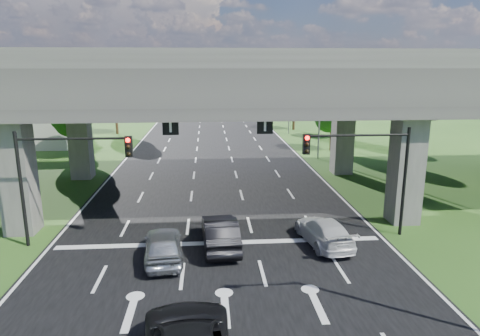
{
  "coord_description": "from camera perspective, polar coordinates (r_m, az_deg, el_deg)",
  "views": [
    {
      "loc": [
        -0.55,
        -17.52,
        9.13
      ],
      "look_at": [
        1.42,
        8.42,
        2.89
      ],
      "focal_mm": 32.0,
      "sensor_mm": 36.0,
      "label": 1
    }
  ],
  "objects": [
    {
      "name": "streetlight_beyond",
      "position": [
        58.58,
        6.23,
        10.2
      ],
      "size": [
        3.38,
        0.25,
        10.0
      ],
      "color": "gray",
      "rests_on": "ground"
    },
    {
      "name": "signal_left",
      "position": [
        23.19,
        -22.51,
        0.13
      ],
      "size": [
        5.76,
        0.54,
        6.0
      ],
      "color": "black",
      "rests_on": "ground"
    },
    {
      "name": "tree_right_mid",
      "position": [
        56.25,
        12.96,
        8.09
      ],
      "size": [
        3.91,
        3.9,
        6.76
      ],
      "color": "black",
      "rests_on": "ground"
    },
    {
      "name": "tree_right_far",
      "position": [
        62.94,
        7.31,
        9.45
      ],
      "size": [
        4.5,
        4.5,
        7.8
      ],
      "color": "black",
      "rests_on": "ground"
    },
    {
      "name": "signal_right",
      "position": [
        23.56,
        16.58,
        0.8
      ],
      "size": [
        5.76,
        0.54,
        6.0
      ],
      "color": "black",
      "rests_on": "ground"
    },
    {
      "name": "streetlight_far",
      "position": [
        42.98,
        10.13,
        8.9
      ],
      "size": [
        3.38,
        0.25,
        10.0
      ],
      "color": "gray",
      "rests_on": "ground"
    },
    {
      "name": "ground",
      "position": [
        19.76,
        -2.33,
        -14.05
      ],
      "size": [
        160.0,
        160.0,
        0.0
      ],
      "primitive_type": "plane",
      "color": "#244616",
      "rests_on": "ground"
    },
    {
      "name": "car_dark",
      "position": [
        22.14,
        -2.68,
        -8.56
      ],
      "size": [
        1.99,
        4.93,
        1.59
      ],
      "primitive_type": "imported",
      "rotation": [
        0.0,
        0.0,
        3.21
      ],
      "color": "black",
      "rests_on": "road"
    },
    {
      "name": "road",
      "position": [
        28.99,
        -3.05,
        -4.86
      ],
      "size": [
        18.0,
        120.0,
        0.03
      ],
      "primitive_type": "cube",
      "color": "black",
      "rests_on": "ground"
    },
    {
      "name": "tree_left_near",
      "position": [
        45.74,
        -21.54,
        7.15
      ],
      "size": [
        4.5,
        4.5,
        7.8
      ],
      "color": "black",
      "rests_on": "ground"
    },
    {
      "name": "car_silver",
      "position": [
        21.11,
        -10.18,
        -10.02
      ],
      "size": [
        2.24,
        4.6,
        1.51
      ],
      "primitive_type": "imported",
      "rotation": [
        0.0,
        0.0,
        3.25
      ],
      "color": "#AEB2B6",
      "rests_on": "road"
    },
    {
      "name": "tree_right_near",
      "position": [
        47.73,
        12.34,
        7.61
      ],
      "size": [
        4.2,
        4.2,
        7.28
      ],
      "color": "black",
      "rests_on": "ground"
    },
    {
      "name": "tree_left_mid",
      "position": [
        54.29,
        -22.1,
        7.27
      ],
      "size": [
        3.91,
        3.9,
        6.76
      ],
      "color": "black",
      "rests_on": "ground"
    },
    {
      "name": "car_white",
      "position": [
        22.96,
        11.11,
        -8.29
      ],
      "size": [
        2.53,
        4.92,
        1.36
      ],
      "primitive_type": "imported",
      "rotation": [
        0.0,
        0.0,
        3.28
      ],
      "color": "silver",
      "rests_on": "road"
    },
    {
      "name": "tree_left_far",
      "position": [
        60.93,
        -16.3,
        9.2
      ],
      "size": [
        4.8,
        4.8,
        8.32
      ],
      "color": "black",
      "rests_on": "ground"
    },
    {
      "name": "overpass",
      "position": [
        29.55,
        -3.34,
        11.11
      ],
      "size": [
        80.0,
        15.0,
        10.0
      ],
      "color": "#322F2D",
      "rests_on": "ground"
    }
  ]
}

